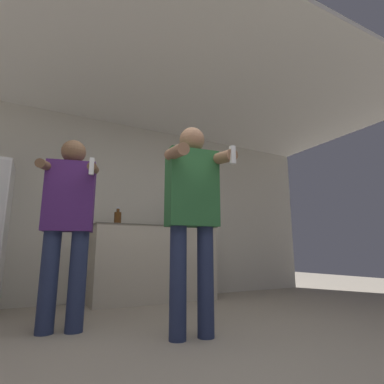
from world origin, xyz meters
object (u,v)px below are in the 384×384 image
at_px(bottle_tall_gin, 173,218).
at_px(bottle_amber_bourbon, 188,218).
at_px(person_woman_foreground, 193,207).
at_px(bottle_red_label, 198,221).
at_px(person_man_side, 68,219).
at_px(bottle_clear_vodka, 118,217).

bearing_deg(bottle_tall_gin, bottle_amber_bourbon, 0.00).
bearing_deg(bottle_amber_bourbon, person_woman_foreground, -115.76).
distance_m(bottle_red_label, person_man_side, 2.22).
xyz_separation_m(bottle_tall_gin, person_woman_foreground, (-0.63, -1.79, -0.12)).
bearing_deg(bottle_amber_bourbon, bottle_clear_vodka, 180.00).
relative_size(bottle_clear_vodka, bottle_amber_bourbon, 0.69).
height_order(bottle_tall_gin, person_woman_foreground, person_woman_foreground).
bearing_deg(bottle_amber_bourbon, bottle_tall_gin, 180.00).
xyz_separation_m(bottle_tall_gin, bottle_red_label, (0.40, 0.00, -0.02)).
height_order(bottle_tall_gin, bottle_clear_vodka, bottle_tall_gin).
relative_size(bottle_tall_gin, bottle_amber_bourbon, 0.95).
bearing_deg(bottle_amber_bourbon, person_man_side, -146.99).
bearing_deg(person_man_side, bottle_amber_bourbon, 33.01).
xyz_separation_m(bottle_tall_gin, person_man_side, (-1.51, -1.13, -0.19)).
bearing_deg(bottle_red_label, bottle_tall_gin, -180.00).
bearing_deg(bottle_tall_gin, bottle_red_label, 0.00).
relative_size(bottle_red_label, person_man_side, 0.17).
bearing_deg(person_woman_foreground, person_man_side, 143.29).
bearing_deg(bottle_red_label, bottle_amber_bourbon, -180.00).
distance_m(bottle_tall_gin, person_man_side, 1.89).
bearing_deg(person_man_side, bottle_clear_vodka, 58.12).
relative_size(bottle_tall_gin, person_man_side, 0.20).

